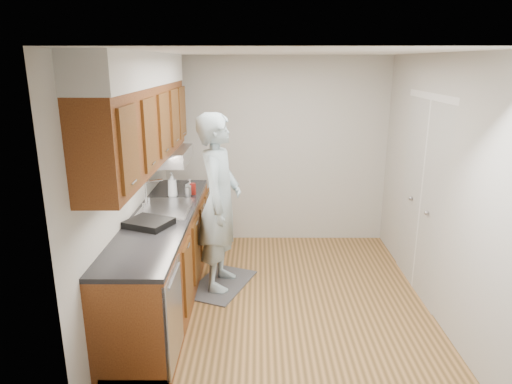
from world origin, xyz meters
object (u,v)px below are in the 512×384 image
dish_rack (149,223)px  soda_can (193,189)px  person (219,191)px  soap_bottle_b (190,187)px  soap_bottle_a (172,185)px  steel_can (188,192)px

dish_rack → soda_can: bearing=99.7°
person → soda_can: size_ratio=16.69×
soda_can → person: bearing=-50.8°
person → soap_bottle_b: bearing=48.1°
soap_bottle_a → dish_rack: (-0.05, -0.94, -0.11)m
soda_can → dish_rack: size_ratio=0.34×
steel_can → dish_rack: steel_can is taller
soap_bottle_b → dish_rack: bearing=-102.0°
soap_bottle_a → steel_can: (0.17, -0.01, -0.09)m
soap_bottle_a → dish_rack: bearing=-93.3°
soap_bottle_a → soda_can: (0.21, 0.12, -0.08)m
person → soda_can: bearing=46.5°
soap_bottle_a → soda_can: 0.26m
soda_can → steel_can: size_ratio=1.11×
dish_rack → person: bearing=70.3°
soap_bottle_b → dish_rack: 1.10m
soda_can → steel_can: 0.14m
soap_bottle_b → steel_can: (-0.00, -0.15, -0.03)m
soap_bottle_a → person: bearing=-28.1°
soda_can → soap_bottle_b: bearing=154.5°
soap_bottle_a → steel_can: size_ratio=2.50×
person → soap_bottle_a: person is taller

